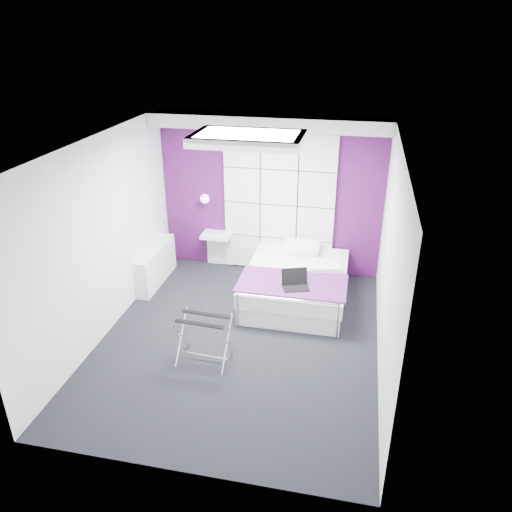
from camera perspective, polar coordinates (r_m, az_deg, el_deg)
The scene contains 15 objects.
floor at distance 6.73m, azimuth -1.92°, elevation -9.52°, with size 4.40×4.40×0.00m, color black.
ceiling at distance 5.66m, azimuth -2.31°, elevation 12.60°, with size 4.40×4.40×0.00m, color white.
wall_back at distance 8.09m, azimuth 1.66°, elevation 7.00°, with size 3.60×3.60×0.00m, color silver.
wall_left at distance 6.72m, azimuth -17.18°, elevation 1.88°, with size 4.40×4.40×0.00m, color silver.
wall_right at distance 5.95m, azimuth 15.00°, elevation -0.96°, with size 4.40×4.40×0.00m, color silver.
accent_wall at distance 8.08m, azimuth 1.65°, elevation 6.98°, with size 3.58×0.02×2.58m, color #471049.
soffit at distance 7.55m, azimuth 1.42°, elevation 15.08°, with size 3.58×0.50×0.20m, color white.
headboard at distance 8.05m, azimuth 2.63°, elevation 5.92°, with size 1.80×0.08×2.30m, color silver, non-canonical shape.
skylight at distance 6.24m, azimuth -0.93°, elevation 13.36°, with size 1.36×0.86×0.12m, color white, non-canonical shape.
wall_lamp at distance 8.22m, azimuth -5.79°, elevation 6.62°, with size 0.15×0.15×0.15m, color white.
radiator at distance 8.13m, azimuth -11.40°, elevation -1.03°, with size 0.22×1.20×0.60m, color white.
bed at distance 7.52m, azimuth 4.60°, elevation -3.09°, with size 1.52×1.83×0.65m.
nightstand at distance 8.36m, azimuth -4.50°, elevation 2.42°, with size 0.49×0.38×0.05m, color white.
luggage_rack at distance 6.23m, azimuth -5.98°, elevation -9.47°, with size 0.62×0.45×0.61m.
laptop at distance 6.90m, azimuth 4.60°, elevation -3.05°, with size 0.36×0.26×0.26m.
Camera 1 is at (1.36, -5.35, 3.86)m, focal length 35.00 mm.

